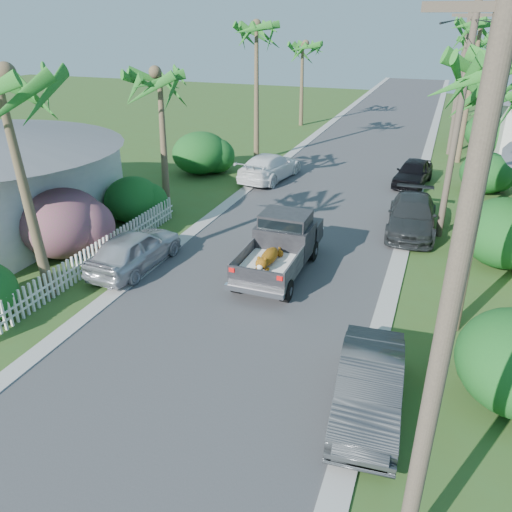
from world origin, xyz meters
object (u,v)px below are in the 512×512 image
at_px(parked_car_rf, 413,173).
at_px(palm_r_a, 506,59).
at_px(palm_l_d, 303,44).
at_px(pickup_truck, 283,243).
at_px(palm_l_b, 158,73).
at_px(palm_r_d, 477,39).
at_px(palm_l_a, 1,75).
at_px(parked_car_rn, 369,387).
at_px(palm_r_c, 482,22).
at_px(utility_pole_a, 444,337).
at_px(parked_car_rm, 412,216).
at_px(utility_pole_d, 461,64).
at_px(parked_car_ln, 135,250).
at_px(palm_r_b, 490,83).
at_px(utility_pole_b, 457,125).
at_px(parked_car_lf, 270,167).
at_px(palm_l_c, 257,26).
at_px(utility_pole_c, 460,83).

distance_m(parked_car_rf, palm_r_a, 15.72).
bearing_deg(palm_l_d, pickup_truck, -75.36).
relative_size(palm_l_b, palm_r_d, 0.93).
height_order(palm_l_a, palm_l_b, palm_l_a).
distance_m(parked_car_rn, palm_r_c, 25.69).
bearing_deg(utility_pole_a, palm_l_a, 157.04).
distance_m(parked_car_rf, palm_r_d, 21.07).
height_order(palm_l_a, palm_r_c, palm_r_c).
xyz_separation_m(parked_car_rm, utility_pole_a, (1.18, -15.10, 3.90)).
height_order(palm_l_a, utility_pole_a, utility_pole_a).
bearing_deg(utility_pole_a, utility_pole_d, 90.00).
height_order(parked_car_rn, palm_r_d, palm_r_d).
distance_m(parked_car_rn, parked_car_ln, 10.19).
relative_size(palm_l_a, utility_pole_d, 0.91).
xyz_separation_m(utility_pole_a, utility_pole_d, (0.00, 45.00, 0.00)).
bearing_deg(palm_l_b, palm_r_a, -24.61).
bearing_deg(parked_car_rf, palm_r_b, -53.78).
bearing_deg(utility_pole_b, palm_l_d, 119.95).
distance_m(parked_car_lf, palm_r_b, 12.02).
height_order(parked_car_rf, parked_car_ln, parked_car_ln).
height_order(parked_car_rn, utility_pole_d, utility_pole_d).
height_order(parked_car_rm, palm_r_d, palm_r_d).
relative_size(palm_l_a, palm_r_d, 1.03).
relative_size(palm_l_d, utility_pole_a, 0.86).
relative_size(parked_car_ln, palm_r_a, 0.49).
distance_m(parked_car_ln, utility_pole_b, 13.06).
height_order(palm_r_a, utility_pole_a, utility_pole_a).
distance_m(parked_car_rn, utility_pole_a, 5.36).
height_order(parked_car_rn, parked_car_rf, parked_car_rf).
bearing_deg(parked_car_rm, pickup_truck, -130.56).
bearing_deg(utility_pole_d, palm_r_a, -88.92).
bearing_deg(palm_l_c, utility_pole_c, 27.35).
height_order(parked_car_rm, palm_l_b, palm_l_b).
xyz_separation_m(parked_car_rm, parked_car_rf, (-0.52, 6.89, -0.02)).
relative_size(parked_car_rf, parked_car_lf, 0.79).
distance_m(parked_car_rm, palm_l_d, 24.27).
relative_size(parked_car_rf, palm_l_d, 0.52).
xyz_separation_m(palm_l_a, utility_pole_a, (11.80, -5.00, -2.33)).
bearing_deg(palm_r_b, parked_car_rm, -138.86).
distance_m(palm_l_b, utility_pole_a, 18.77).
xyz_separation_m(parked_car_rn, palm_r_c, (1.74, 24.53, 7.43)).
bearing_deg(palm_l_d, palm_r_c, -32.21).
distance_m(palm_l_b, palm_r_b, 13.73).
height_order(utility_pole_a, utility_pole_c, same).
bearing_deg(palm_r_b, utility_pole_b, -116.57).
xyz_separation_m(parked_car_rf, utility_pole_a, (1.69, -21.99, 3.92)).
distance_m(parked_car_rn, palm_l_d, 34.80).
height_order(palm_l_b, utility_pole_a, utility_pole_a).
xyz_separation_m(parked_car_rf, palm_r_a, (2.39, -13.99, 6.75)).
bearing_deg(palm_r_c, palm_r_b, -87.92).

